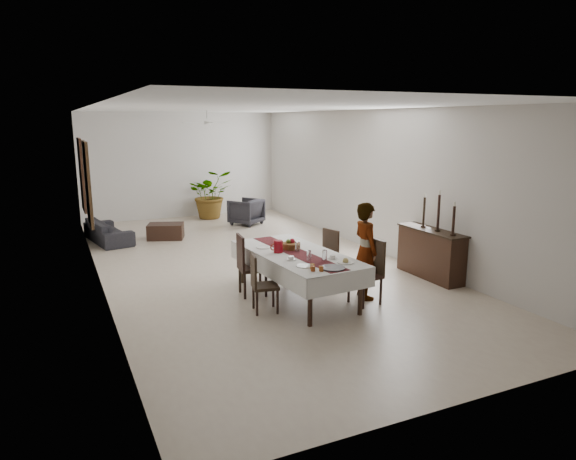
{
  "coord_description": "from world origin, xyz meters",
  "views": [
    {
      "loc": [
        -3.68,
        -9.72,
        2.96
      ],
      "look_at": [
        0.07,
        -1.64,
        1.05
      ],
      "focal_mm": 32.0,
      "sensor_mm": 36.0,
      "label": 1
    }
  ],
  "objects_px": {
    "dining_table_top": "(296,255)",
    "sofa": "(108,231)",
    "red_pitcher": "(278,246)",
    "sideboard_body": "(430,254)",
    "woman": "(366,251)"
  },
  "relations": [
    {
      "from": "sofa",
      "to": "sideboard_body",
      "type": "bearing_deg",
      "value": -147.88
    },
    {
      "from": "woman",
      "to": "sofa",
      "type": "distance_m",
      "value": 7.09
    },
    {
      "from": "dining_table_top",
      "to": "sofa",
      "type": "distance_m",
      "value": 6.18
    },
    {
      "from": "dining_table_top",
      "to": "sideboard_body",
      "type": "height_order",
      "value": "sideboard_body"
    },
    {
      "from": "woman",
      "to": "sofa",
      "type": "relative_size",
      "value": 0.88
    },
    {
      "from": "woman",
      "to": "sofa",
      "type": "xyz_separation_m",
      "value": [
        -3.5,
        6.14,
        -0.55
      ]
    },
    {
      "from": "red_pitcher",
      "to": "dining_table_top",
      "type": "bearing_deg",
      "value": -26.48
    },
    {
      "from": "dining_table_top",
      "to": "sofa",
      "type": "relative_size",
      "value": 1.34
    },
    {
      "from": "red_pitcher",
      "to": "sideboard_body",
      "type": "distance_m",
      "value": 3.14
    },
    {
      "from": "red_pitcher",
      "to": "sofa",
      "type": "relative_size",
      "value": 0.11
    },
    {
      "from": "sideboard_body",
      "to": "dining_table_top",
      "type": "bearing_deg",
      "value": 179.15
    },
    {
      "from": "dining_table_top",
      "to": "woman",
      "type": "height_order",
      "value": "woman"
    },
    {
      "from": "dining_table_top",
      "to": "red_pitcher",
      "type": "distance_m",
      "value": 0.33
    },
    {
      "from": "red_pitcher",
      "to": "sofa",
      "type": "distance_m",
      "value": 5.96
    },
    {
      "from": "red_pitcher",
      "to": "sofa",
      "type": "xyz_separation_m",
      "value": [
        -2.18,
        5.52,
        -0.62
      ]
    }
  ]
}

